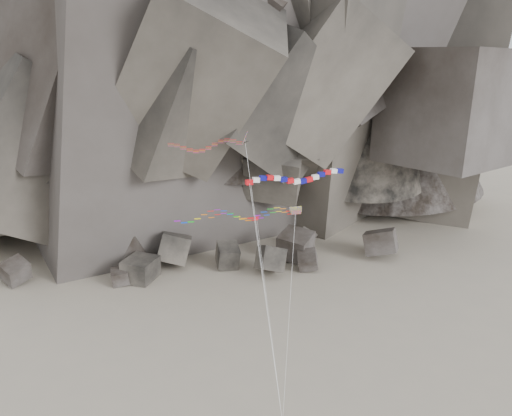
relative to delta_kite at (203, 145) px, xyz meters
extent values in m
plane|color=gray|center=(9.14, -3.97, -28.39)|extent=(260.00, 260.00, 0.00)
cube|color=#47423F|center=(19.64, 25.29, -27.24)|extent=(4.49, 4.98, 4.05)
cube|color=#47423F|center=(-13.16, 25.25, -27.20)|extent=(3.27, 3.51, 2.99)
cube|color=#47423F|center=(34.74, 28.42, -26.31)|extent=(8.03, 8.29, 6.41)
cube|color=#47423F|center=(5.57, 28.78, -26.45)|extent=(4.25, 5.09, 4.95)
cube|color=#47423F|center=(18.61, 30.32, -26.12)|extent=(7.96, 8.60, 5.88)
cube|color=#47423F|center=(22.02, 35.21, -27.16)|extent=(4.36, 4.70, 4.35)
cube|color=#47423F|center=(-11.49, 33.50, -25.79)|extent=(6.44, 6.75, 6.58)
cube|color=#47423F|center=(-9.81, 26.55, -26.54)|extent=(6.99, 7.20, 3.95)
cube|color=#47423F|center=(12.58, 24.27, -26.33)|extent=(5.68, 5.87, 6.38)
cube|color=#47423F|center=(-30.45, 27.95, -26.63)|extent=(5.45, 6.03, 5.12)
cube|color=#47423F|center=(-3.86, 31.12, -25.94)|extent=(6.57, 6.93, 7.25)
cylinder|color=silver|center=(5.47, -6.95, -12.99)|extent=(1.94, 12.52, 27.39)
cube|color=red|center=(4.69, -2.61, -3.71)|extent=(0.84, 0.64, 0.51)
cube|color=white|center=(5.47, -2.49, -3.50)|extent=(0.88, 0.65, 0.57)
cube|color=#0C0B7B|center=(6.24, -2.41, -3.37)|extent=(0.90, 0.65, 0.60)
cube|color=red|center=(7.02, -2.36, -3.35)|extent=(0.90, 0.65, 0.61)
cube|color=white|center=(7.80, -2.31, -3.46)|extent=(0.89, 0.65, 0.58)
cube|color=#0C0B7B|center=(8.58, -2.24, -3.66)|extent=(0.85, 0.64, 0.52)
cube|color=red|center=(9.35, -2.13, -3.88)|extent=(0.87, 0.65, 0.55)
cube|color=white|center=(10.13, -1.97, -4.03)|extent=(0.90, 0.65, 0.60)
cube|color=#0C0B7B|center=(10.91, -1.76, -4.08)|extent=(0.90, 0.65, 0.61)
cube|color=red|center=(11.69, -1.52, -4.00)|extent=(0.89, 0.65, 0.59)
cube|color=white|center=(12.47, -1.27, -3.81)|extent=(0.86, 0.64, 0.54)
cube|color=#0C0B7B|center=(13.24, -1.03, -3.60)|extent=(0.86, 0.65, 0.54)
cube|color=red|center=(14.02, -0.83, -3.42)|extent=(0.89, 0.65, 0.59)
cube|color=white|center=(14.80, -0.67, -3.34)|extent=(0.90, 0.65, 0.61)
cube|color=#0C0B7B|center=(15.58, -0.57, -3.40)|extent=(0.90, 0.65, 0.59)
cylinder|color=silver|center=(5.56, -8.01, -15.20)|extent=(1.77, 10.40, 22.98)
cube|color=#CED80C|center=(9.67, -3.68, -6.73)|extent=(1.43, 0.72, 0.76)
cube|color=#0CB219|center=(9.67, -3.87, -7.01)|extent=(1.19, 0.55, 0.52)
cylinder|color=silver|center=(8.05, -8.44, -16.71)|extent=(3.28, 9.55, 19.97)
cube|color=red|center=(6.06, 0.49, -8.99)|extent=(0.54, 0.23, 0.35)
cube|color=#0C0B7B|center=(5.88, 0.50, -8.99)|extent=(0.21, 0.11, 0.36)
cylinder|color=silver|center=(6.24, -6.35, -17.84)|extent=(0.38, 13.70, 17.71)
camera|label=1|loc=(-3.32, -53.97, 10.55)|focal=35.00mm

